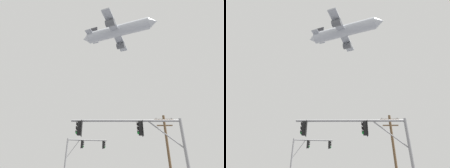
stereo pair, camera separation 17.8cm
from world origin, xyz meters
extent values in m
cylinder|color=gray|center=(4.70, 6.84, 2.83)|extent=(0.20, 0.20, 5.66)
cylinder|color=gray|center=(0.97, 6.78, 5.51)|extent=(7.46, 0.28, 0.15)
cylinder|color=gray|center=(3.58, 6.82, 4.59)|extent=(2.29, 0.12, 1.89)
cube|color=black|center=(-2.16, 6.72, 4.98)|extent=(0.27, 0.32, 0.90)
cylinder|color=black|center=(-2.16, 6.72, 5.49)|extent=(0.05, 0.05, 0.12)
cube|color=black|center=(-2.02, 6.72, 4.98)|extent=(0.03, 0.46, 1.04)
sphere|color=black|center=(-2.31, 6.72, 5.25)|extent=(0.20, 0.20, 0.20)
cylinder|color=black|center=(-2.37, 6.72, 5.31)|extent=(0.04, 0.21, 0.21)
sphere|color=black|center=(-2.31, 6.72, 4.97)|extent=(0.20, 0.20, 0.20)
cylinder|color=black|center=(-2.37, 6.72, 5.03)|extent=(0.04, 0.21, 0.21)
sphere|color=green|center=(-2.31, 6.72, 4.69)|extent=(0.20, 0.20, 0.20)
cylinder|color=black|center=(-2.37, 6.72, 4.75)|extent=(0.04, 0.21, 0.21)
cube|color=black|center=(1.94, 6.79, 4.98)|extent=(0.27, 0.32, 0.90)
cylinder|color=black|center=(1.94, 6.79, 5.49)|extent=(0.05, 0.05, 0.12)
cube|color=black|center=(2.08, 6.79, 4.98)|extent=(0.03, 0.46, 1.04)
sphere|color=black|center=(1.79, 6.79, 5.25)|extent=(0.20, 0.20, 0.20)
cylinder|color=black|center=(1.73, 6.79, 5.31)|extent=(0.04, 0.21, 0.21)
sphere|color=black|center=(1.79, 6.79, 4.97)|extent=(0.20, 0.20, 0.20)
cylinder|color=black|center=(1.73, 6.79, 5.03)|extent=(0.04, 0.21, 0.21)
sphere|color=green|center=(1.79, 6.79, 4.69)|extent=(0.20, 0.20, 0.20)
cylinder|color=black|center=(1.73, 6.79, 4.75)|extent=(0.04, 0.21, 0.21)
cylinder|color=gray|center=(-5.77, 18.25, 3.38)|extent=(0.20, 0.20, 6.76)
cylinder|color=gray|center=(-3.31, 18.56, 6.61)|extent=(4.93, 0.77, 0.15)
cylinder|color=gray|center=(-5.03, 18.34, 5.50)|extent=(1.55, 0.27, 2.26)
cube|color=black|center=(-1.25, 18.82, 6.09)|extent=(0.30, 0.35, 0.90)
cylinder|color=black|center=(-1.25, 18.82, 6.60)|extent=(0.05, 0.05, 0.12)
cube|color=black|center=(-1.38, 18.80, 6.09)|extent=(0.08, 0.46, 1.04)
sphere|color=black|center=(-1.10, 18.84, 6.36)|extent=(0.20, 0.20, 0.20)
cylinder|color=black|center=(-1.04, 18.84, 6.42)|extent=(0.07, 0.21, 0.21)
sphere|color=black|center=(-1.10, 18.84, 6.08)|extent=(0.20, 0.20, 0.20)
cylinder|color=black|center=(-1.04, 18.84, 6.14)|extent=(0.07, 0.21, 0.21)
sphere|color=green|center=(-1.10, 18.84, 5.80)|extent=(0.20, 0.20, 0.20)
cylinder|color=black|center=(-1.04, 18.84, 5.86)|extent=(0.07, 0.21, 0.21)
cube|color=black|center=(-3.95, 18.48, 6.09)|extent=(0.30, 0.35, 0.90)
cylinder|color=black|center=(-3.95, 18.48, 6.60)|extent=(0.05, 0.05, 0.12)
cube|color=black|center=(-4.09, 18.46, 6.09)|extent=(0.08, 0.46, 1.04)
sphere|color=black|center=(-3.81, 18.49, 6.36)|extent=(0.20, 0.20, 0.20)
cylinder|color=black|center=(-3.74, 18.50, 6.42)|extent=(0.07, 0.21, 0.21)
sphere|color=black|center=(-3.81, 18.49, 6.08)|extent=(0.20, 0.20, 0.20)
cylinder|color=black|center=(-3.74, 18.50, 6.14)|extent=(0.07, 0.21, 0.21)
sphere|color=green|center=(-3.81, 18.49, 5.80)|extent=(0.20, 0.20, 0.20)
cylinder|color=black|center=(-3.74, 18.50, 5.86)|extent=(0.07, 0.21, 0.21)
cylinder|color=brown|center=(6.02, 15.67, 4.43)|extent=(0.28, 0.28, 8.86)
cube|color=brown|center=(6.02, 15.67, 8.36)|extent=(2.20, 0.12, 0.12)
cube|color=brown|center=(6.02, 15.67, 7.66)|extent=(1.80, 0.12, 0.12)
cylinder|color=gray|center=(5.12, 15.67, 8.48)|extent=(0.10, 0.10, 0.18)
cylinder|color=gray|center=(6.92, 15.67, 8.48)|extent=(0.10, 0.10, 0.18)
cylinder|color=#B7BCC6|center=(1.34, 39.15, 45.79)|extent=(20.85, 10.02, 3.69)
cone|color=#B7BCC6|center=(12.28, 35.53, 45.79)|extent=(3.51, 4.12, 3.50)
cone|color=#B7BCC6|center=(-9.50, 42.74, 45.79)|extent=(3.17, 3.70, 3.14)
cube|color=#A8ADB7|center=(0.79, 39.34, 45.24)|extent=(8.57, 19.40, 0.41)
cylinder|color=#595B60|center=(2.51, 44.54, 44.13)|extent=(3.28, 2.84, 2.07)
cylinder|color=#595B60|center=(-0.94, 34.13, 44.13)|extent=(3.28, 2.84, 2.07)
cube|color=#333338|center=(-7.20, 41.98, 47.86)|extent=(3.15, 1.28, 4.38)
cube|color=#A8ADB7|center=(-7.42, 42.05, 46.14)|extent=(4.14, 7.22, 0.23)
camera|label=1|loc=(0.22, -5.47, 1.72)|focal=29.45mm
camera|label=2|loc=(0.40, -5.47, 1.72)|focal=29.45mm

